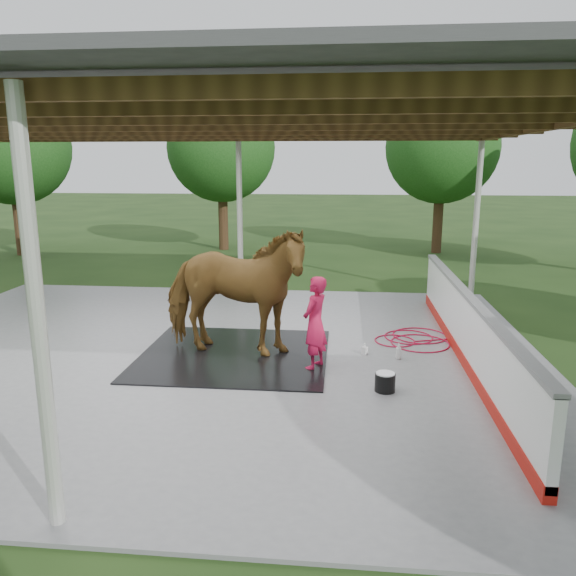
# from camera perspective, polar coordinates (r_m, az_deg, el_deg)

# --- Properties ---
(ground) EXTENTS (100.00, 100.00, 0.00)m
(ground) POSITION_cam_1_polar(r_m,az_deg,el_deg) (9.95, -9.65, -6.78)
(ground) COLOR #1E3814
(concrete_slab) EXTENTS (12.00, 10.00, 0.05)m
(concrete_slab) POSITION_cam_1_polar(r_m,az_deg,el_deg) (9.94, -9.66, -6.64)
(concrete_slab) COLOR slate
(concrete_slab) RESTS_ON ground
(pavilion_structure) EXTENTS (12.60, 10.60, 4.05)m
(pavilion_structure) POSITION_cam_1_polar(r_m,az_deg,el_deg) (9.42, -10.58, 16.63)
(pavilion_structure) COLOR beige
(pavilion_structure) RESTS_ON ground
(dasher_board) EXTENTS (0.16, 8.00, 1.15)m
(dasher_board) POSITION_cam_1_polar(r_m,az_deg,el_deg) (9.65, 17.67, -4.13)
(dasher_board) COLOR #AE160E
(dasher_board) RESTS_ON concrete_slab
(tree_belt) EXTENTS (28.00, 28.00, 5.80)m
(tree_belt) POSITION_cam_1_polar(r_m,az_deg,el_deg) (10.20, -7.42, 15.41)
(tree_belt) COLOR #382314
(tree_belt) RESTS_ON ground
(rubber_mat) EXTENTS (3.16, 2.97, 0.02)m
(rubber_mat) POSITION_cam_1_polar(r_m,az_deg,el_deg) (9.72, -5.49, -6.73)
(rubber_mat) COLOR black
(rubber_mat) RESTS_ON concrete_slab
(horse) EXTENTS (2.74, 1.52, 2.20)m
(horse) POSITION_cam_1_polar(r_m,az_deg,el_deg) (9.41, -5.63, -0.32)
(horse) COLOR brown
(horse) RESTS_ON rubber_mat
(handler) EXTENTS (0.55, 0.65, 1.50)m
(handler) POSITION_cam_1_polar(r_m,az_deg,el_deg) (8.88, 2.76, -3.57)
(handler) COLOR #BE143F
(handler) RESTS_ON concrete_slab
(wash_bucket) EXTENTS (0.30, 0.30, 0.28)m
(wash_bucket) POSITION_cam_1_polar(r_m,az_deg,el_deg) (8.31, 9.83, -9.36)
(wash_bucket) COLOR black
(wash_bucket) RESTS_ON concrete_slab
(soap_bottle_a) EXTENTS (0.13, 0.13, 0.27)m
(soap_bottle_a) POSITION_cam_1_polar(r_m,az_deg,el_deg) (9.64, 11.17, -6.32)
(soap_bottle_a) COLOR silver
(soap_bottle_a) RESTS_ON concrete_slab
(soap_bottle_b) EXTENTS (0.12, 0.13, 0.20)m
(soap_bottle_b) POSITION_cam_1_polar(r_m,az_deg,el_deg) (9.78, 7.79, -6.14)
(soap_bottle_b) COLOR #338CD8
(soap_bottle_b) RESTS_ON concrete_slab
(hose_coil) EXTENTS (2.20, 1.51, 0.02)m
(hose_coil) POSITION_cam_1_polar(r_m,az_deg,el_deg) (10.75, 12.65, -5.08)
(hose_coil) COLOR #AA0C2E
(hose_coil) RESTS_ON concrete_slab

